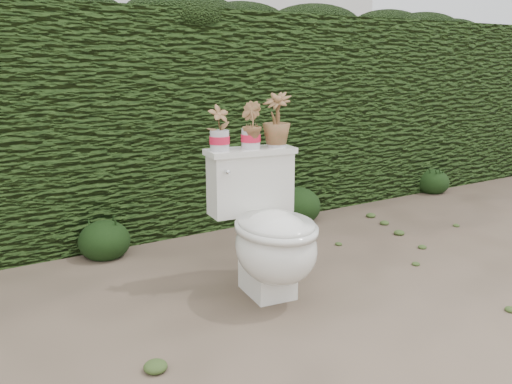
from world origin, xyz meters
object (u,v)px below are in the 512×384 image
potted_plant_right (277,121)px  potted_plant_center (251,126)px  toilet (269,233)px  potted_plant_left (219,129)px

potted_plant_right → potted_plant_center: bearing=-129.2°
toilet → potted_plant_center: potted_plant_center is taller
potted_plant_left → potted_plant_right: size_ratio=0.80×
potted_plant_left → potted_plant_center: bearing=-8.4°
toilet → potted_plant_right: bearing=56.1°
potted_plant_left → potted_plant_right: potted_plant_right is taller
toilet → potted_plant_left: bearing=127.3°
toilet → potted_plant_right: size_ratio=2.68×
toilet → potted_plant_left: size_ratio=3.34×
toilet → potted_plant_center: bearing=89.5°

